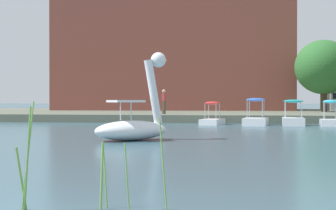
# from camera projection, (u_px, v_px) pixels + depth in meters

# --- Properties ---
(shore_bank_far) EXTENTS (114.48, 24.66, 0.53)m
(shore_bank_far) POSITION_uv_depth(u_px,v_px,m) (205.00, 114.00, 42.48)
(shore_bank_far) COLOR #5B6051
(shore_bank_far) RESTS_ON ground_plane
(swan_boat) EXTENTS (3.03, 2.74, 3.29)m
(swan_boat) POSITION_uv_depth(u_px,v_px,m) (135.00, 122.00, 17.26)
(swan_boat) COLOR white
(swan_boat) RESTS_ON ground_plane
(pedal_boat_red) EXTENTS (1.56, 2.22, 1.41)m
(pedal_boat_red) POSITION_uv_depth(u_px,v_px,m) (212.00, 118.00, 28.70)
(pedal_boat_red) COLOR white
(pedal_boat_red) RESTS_ON ground_plane
(pedal_boat_blue) EXTENTS (1.67, 2.49, 1.62)m
(pedal_boat_blue) POSITION_uv_depth(u_px,v_px,m) (256.00, 117.00, 28.02)
(pedal_boat_blue) COLOR white
(pedal_boat_blue) RESTS_ON ground_plane
(pedal_boat_teal) EXTENTS (1.37, 2.27, 1.53)m
(pedal_boat_teal) POSITION_uv_depth(u_px,v_px,m) (293.00, 118.00, 27.73)
(pedal_boat_teal) COLOR white
(pedal_boat_teal) RESTS_ON ground_plane
(pedal_boat_cyan) EXTENTS (1.28, 1.95, 1.51)m
(pedal_boat_cyan) POSITION_uv_depth(u_px,v_px,m) (330.00, 118.00, 27.32)
(pedal_boat_cyan) COLOR white
(pedal_boat_cyan) RESTS_ON ground_plane
(tree_broadleaf_behind_dock) EXTENTS (6.88, 7.22, 6.07)m
(tree_broadleaf_behind_dock) POSITION_uv_depth(u_px,v_px,m) (324.00, 67.00, 39.66)
(tree_broadleaf_behind_dock) COLOR #423323
(tree_broadleaf_behind_dock) RESTS_ON shore_bank_far
(person_on_path) EXTENTS (0.26, 0.27, 1.73)m
(person_on_path) POSITION_uv_depth(u_px,v_px,m) (164.00, 100.00, 33.10)
(person_on_path) COLOR #47382D
(person_on_path) RESTS_ON shore_bank_far
(apartment_block) EXTENTS (23.59, 10.15, 12.88)m
(apartment_block) POSITION_uv_depth(u_px,v_px,m) (174.00, 48.00, 48.63)
(apartment_block) COLOR brown
(apartment_block) RESTS_ON shore_bank_far
(reed_clump_foreground) EXTENTS (2.10, 0.94, 1.45)m
(reed_clump_foreground) POSITION_uv_depth(u_px,v_px,m) (66.00, 170.00, 6.08)
(reed_clump_foreground) COLOR #669942
(reed_clump_foreground) RESTS_ON ground_plane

